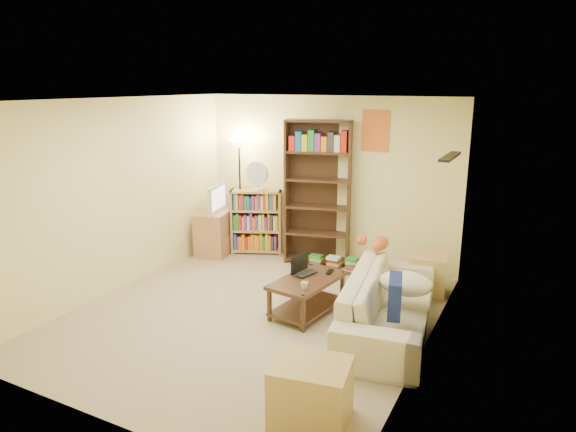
{
  "coord_description": "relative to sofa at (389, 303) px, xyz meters",
  "views": [
    {
      "loc": [
        2.94,
        -4.8,
        2.68
      ],
      "look_at": [
        0.09,
        0.76,
        1.05
      ],
      "focal_mm": 32.0,
      "sensor_mm": 36.0,
      "label": 1
    }
  ],
  "objects": [
    {
      "name": "sofa",
      "position": [
        0.0,
        0.0,
        0.0
      ],
      "size": [
        2.47,
        1.52,
        0.64
      ],
      "primitive_type": "imported",
      "rotation": [
        0.0,
        0.0,
        1.72
      ],
      "color": "beige",
      "rests_on": "ground"
    },
    {
      "name": "cream_blanket",
      "position": [
        0.15,
        0.08,
        0.23
      ],
      "size": [
        0.59,
        0.42,
        0.25
      ],
      "primitive_type": "ellipsoid",
      "color": "silver",
      "rests_on": "sofa"
    },
    {
      "name": "desk_fan",
      "position": [
        -2.63,
        1.64,
        0.94
      ],
      "size": [
        0.37,
        0.21,
        0.46
      ],
      "color": "silver",
      "rests_on": "short_bookshelf"
    },
    {
      "name": "book_stacks",
      "position": [
        -1.22,
        1.49,
        -0.22
      ],
      "size": [
        0.8,
        0.24,
        0.24
      ],
      "color": "red",
      "rests_on": "ground"
    },
    {
      "name": "television",
      "position": [
        -3.25,
        1.31,
        0.59
      ],
      "size": [
        0.8,
        0.43,
        0.43
      ],
      "primitive_type": "imported",
      "rotation": [
        0.0,
        0.0,
        1.8
      ],
      "color": "black",
      "rests_on": "tv_stand"
    },
    {
      "name": "laptop",
      "position": [
        -1.01,
        0.08,
        0.13
      ],
      "size": [
        0.41,
        0.36,
        0.02
      ],
      "primitive_type": "imported",
      "rotation": [
        0.0,
        0.0,
        1.29
      ],
      "color": "black",
      "rests_on": "coffee_table"
    },
    {
      "name": "short_bookshelf",
      "position": [
        -2.69,
        1.69,
        0.19
      ],
      "size": [
        0.86,
        0.61,
        1.03
      ],
      "rotation": [
        0.0,
        0.0,
        0.41
      ],
      "color": "tan",
      "rests_on": "ground"
    },
    {
      "name": "side_table",
      "position": [
        0.15,
        1.25,
        -0.06
      ],
      "size": [
        0.53,
        0.53,
        0.53
      ],
      "primitive_type": "cube",
      "rotation": [
        0.0,
        0.0,
        0.17
      ],
      "color": "tan",
      "rests_on": "ground"
    },
    {
      "name": "end_cabinet",
      "position": [
        -0.11,
        -1.83,
        -0.07
      ],
      "size": [
        0.68,
        0.6,
        0.51
      ],
      "primitive_type": "cube",
      "rotation": [
        0.0,
        0.0,
        0.16
      ],
      "color": "tan",
      "rests_on": "ground"
    },
    {
      "name": "tv_stand",
      "position": [
        -3.25,
        1.31,
        0.02
      ],
      "size": [
        0.6,
        0.73,
        0.69
      ],
      "primitive_type": "cube",
      "rotation": [
        0.0,
        0.0,
        0.23
      ],
      "color": "tan",
      "rests_on": "ground"
    },
    {
      "name": "floor_lamp",
      "position": [
        -2.95,
        1.63,
        1.13
      ],
      "size": [
        0.31,
        0.31,
        1.82
      ],
      "color": "black",
      "rests_on": "ground"
    },
    {
      "name": "room",
      "position": [
        -1.55,
        -0.35,
        1.3
      ],
      "size": [
        4.5,
        4.54,
        2.52
      ],
      "color": "#BFAA8F",
      "rests_on": "ground"
    },
    {
      "name": "tabby_cat",
      "position": [
        -0.41,
        0.8,
        0.41
      ],
      "size": [
        0.51,
        0.24,
        0.17
      ],
      "color": "#D85E2D",
      "rests_on": "sofa"
    },
    {
      "name": "tall_bookshelf",
      "position": [
        -1.62,
        1.69,
        0.82
      ],
      "size": [
        1.02,
        0.55,
        2.16
      ],
      "rotation": [
        0.0,
        0.0,
        0.24
      ],
      "color": "#442A1A",
      "rests_on": "ground"
    },
    {
      "name": "mug",
      "position": [
        -0.89,
        -0.31,
        0.15
      ],
      "size": [
        0.1,
        0.1,
        0.08
      ],
      "primitive_type": "imported",
      "rotation": [
        0.0,
        0.0,
        -0.11
      ],
      "color": "silver",
      "rests_on": "coffee_table"
    },
    {
      "name": "tv_remote",
      "position": [
        -0.83,
        0.29,
        0.13
      ],
      "size": [
        0.08,
        0.18,
        0.02
      ],
      "primitive_type": "cube",
      "rotation": [
        0.0,
        0.0,
        0.15
      ],
      "color": "black",
      "rests_on": "coffee_table"
    },
    {
      "name": "coffee_table",
      "position": [
        -0.99,
        -0.02,
        -0.04
      ],
      "size": [
        0.69,
        1.05,
        0.44
      ],
      "rotation": [
        0.0,
        0.0,
        -0.15
      ],
      "color": "#4A301C",
      "rests_on": "ground"
    },
    {
      "name": "navy_pillow",
      "position": [
        0.18,
        -0.46,
        0.29
      ],
      "size": [
        0.23,
        0.44,
        0.38
      ],
      "primitive_type": "cube",
      "rotation": [
        0.0,
        0.0,
        1.82
      ],
      "color": "navy",
      "rests_on": "sofa"
    },
    {
      "name": "laptop_screen",
      "position": [
        -1.15,
        0.1,
        0.25
      ],
      "size": [
        0.06,
        0.33,
        0.22
      ],
      "primitive_type": "cube",
      "rotation": [
        0.0,
        0.0,
        -0.15
      ],
      "color": "white",
      "rests_on": "laptop"
    }
  ]
}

